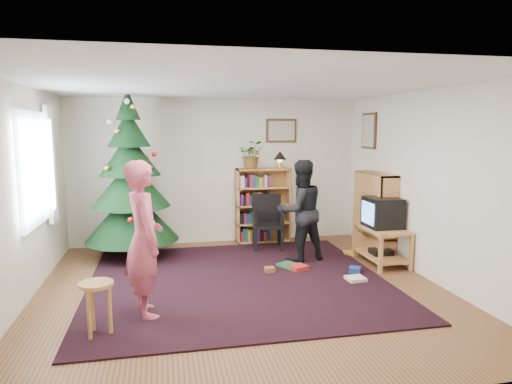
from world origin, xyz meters
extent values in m
plane|color=brown|center=(0.00, 0.00, 0.00)|extent=(5.00, 5.00, 0.00)
plane|color=white|center=(0.00, 0.00, 2.50)|extent=(5.00, 5.00, 0.00)
cube|color=silver|center=(0.00, 2.50, 1.25)|extent=(5.00, 0.02, 2.50)
cube|color=silver|center=(0.00, -2.50, 1.25)|extent=(5.00, 0.02, 2.50)
cube|color=silver|center=(-2.50, 0.00, 1.25)|extent=(0.02, 5.00, 2.50)
cube|color=silver|center=(2.50, 0.00, 1.25)|extent=(0.02, 5.00, 2.50)
cube|color=black|center=(0.00, 0.30, 0.01)|extent=(3.80, 3.60, 0.02)
cube|color=silver|center=(-2.47, 0.60, 1.50)|extent=(0.04, 1.20, 1.40)
cube|color=white|center=(-2.43, 1.30, 1.50)|extent=(0.06, 0.35, 1.60)
cube|color=#4C3319|center=(1.15, 2.48, 1.95)|extent=(0.55, 0.03, 0.42)
cube|color=beige|center=(1.15, 2.48, 1.95)|extent=(0.47, 0.01, 0.34)
cube|color=#4C3319|center=(2.48, 1.75, 1.95)|extent=(0.03, 0.50, 0.60)
cube|color=beige|center=(2.48, 1.75, 1.95)|extent=(0.01, 0.42, 0.52)
cylinder|color=#3F2816|center=(-1.41, 1.77, 0.14)|extent=(0.14, 0.14, 0.28)
cone|color=#103217|center=(-1.41, 1.77, 0.68)|extent=(1.42, 1.42, 0.80)
cone|color=#103217|center=(-1.41, 1.77, 1.16)|extent=(1.19, 1.19, 0.71)
cone|color=#103217|center=(-1.41, 1.77, 1.60)|extent=(0.92, 0.92, 0.63)
cone|color=#103217|center=(-1.41, 1.77, 1.99)|extent=(0.64, 0.64, 0.55)
cone|color=#103217|center=(-1.41, 1.77, 2.35)|extent=(0.37, 0.37, 0.46)
cube|color=#C27C45|center=(0.79, 2.34, 0.65)|extent=(0.95, 0.30, 1.30)
cube|color=#C27C45|center=(0.79, 2.34, 1.29)|extent=(0.95, 0.30, 0.03)
cube|color=#C27C45|center=(2.34, 1.17, 0.65)|extent=(0.30, 0.95, 1.30)
cube|color=#C27C45|center=(2.34, 1.17, 1.29)|extent=(0.30, 0.95, 0.03)
cube|color=#C27C45|center=(2.22, 0.68, 0.53)|extent=(0.52, 0.94, 0.04)
cube|color=#C27C45|center=(1.99, 0.24, 0.26)|extent=(0.05, 0.05, 0.51)
cube|color=#C27C45|center=(2.45, 0.24, 0.26)|extent=(0.05, 0.05, 0.51)
cube|color=#C27C45|center=(1.99, 1.12, 0.26)|extent=(0.05, 0.05, 0.51)
cube|color=#C27C45|center=(2.45, 1.12, 0.26)|extent=(0.05, 0.05, 0.51)
cube|color=#C27C45|center=(2.22, 0.68, 0.12)|extent=(0.48, 0.90, 0.03)
cube|color=black|center=(2.22, 0.68, 0.17)|extent=(0.30, 0.25, 0.08)
cube|color=black|center=(2.22, 0.68, 0.77)|extent=(0.46, 0.50, 0.44)
cube|color=#5CA6FA|center=(1.99, 0.68, 0.77)|extent=(0.01, 0.39, 0.32)
cube|color=black|center=(0.75, 1.80, 0.40)|extent=(0.55, 0.55, 0.05)
cube|color=black|center=(0.75, 2.02, 0.65)|extent=(0.49, 0.11, 0.49)
cube|color=black|center=(0.53, 1.58, 0.20)|extent=(0.06, 0.06, 0.40)
cube|color=black|center=(0.96, 1.58, 0.20)|extent=(0.06, 0.06, 0.40)
cube|color=black|center=(0.53, 2.01, 0.20)|extent=(0.06, 0.06, 0.40)
cube|color=black|center=(0.96, 2.01, 0.20)|extent=(0.06, 0.06, 0.40)
cylinder|color=#C27C45|center=(-1.59, -0.99, 0.52)|extent=(0.32, 0.32, 0.04)
cylinder|color=#C27C45|center=(-1.47, -0.99, 0.25)|extent=(0.04, 0.04, 0.50)
cylinder|color=#C27C45|center=(-1.64, -0.89, 0.25)|extent=(0.04, 0.04, 0.50)
cylinder|color=#C27C45|center=(-1.64, -1.09, 0.25)|extent=(0.04, 0.04, 0.50)
imported|color=#B8495F|center=(-1.15, -0.56, 0.84)|extent=(0.55, 0.70, 1.67)
imported|color=black|center=(1.08, 1.05, 0.77)|extent=(0.85, 0.72, 1.54)
imported|color=gray|center=(0.59, 2.34, 1.54)|extent=(0.53, 0.49, 0.48)
cylinder|color=#A57F33|center=(1.09, 2.34, 1.35)|extent=(0.09, 0.09, 0.09)
sphere|color=#FFD88C|center=(1.09, 2.34, 1.45)|extent=(0.09, 0.09, 0.09)
cone|color=black|center=(1.09, 2.34, 1.52)|extent=(0.22, 0.22, 0.15)
cube|color=#A51E19|center=(0.91, 0.57, 0.04)|extent=(0.20, 0.20, 0.08)
cube|color=navy|center=(1.64, 0.29, 0.04)|extent=(0.20, 0.20, 0.08)
cube|color=#1E592D|center=(0.82, 0.73, 0.04)|extent=(0.20, 0.20, 0.08)
cube|color=gold|center=(1.97, 1.21, 0.04)|extent=(0.20, 0.20, 0.08)
cube|color=brown|center=(0.49, 0.55, 0.04)|extent=(0.20, 0.20, 0.08)
cube|color=beige|center=(1.51, -0.02, 0.04)|extent=(0.20, 0.20, 0.08)
camera|label=1|loc=(-0.94, -5.39, 2.00)|focal=32.00mm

